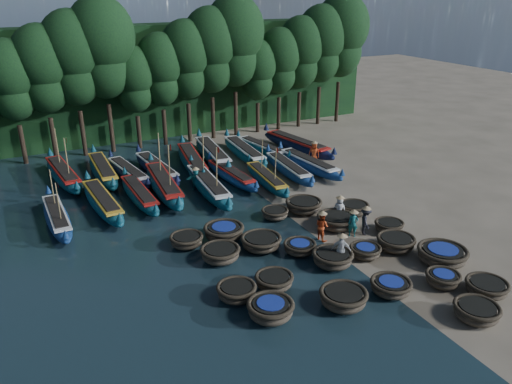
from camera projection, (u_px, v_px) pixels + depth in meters
name	position (u px, v px, depth m)	size (l,w,h in m)	color
ground	(306.00, 230.00, 28.92)	(120.00, 120.00, 0.00)	gray
foliage_wall	(174.00, 80.00, 46.41)	(40.00, 3.00, 10.00)	black
coracle_3	(477.00, 311.00, 20.98)	(2.25, 2.25, 0.71)	brown
coracle_4	(487.00, 287.00, 22.74)	(1.96, 1.96, 0.65)	brown
coracle_5	(271.00, 309.00, 21.02)	(2.34, 2.34, 0.81)	brown
coracle_6	(343.00, 298.00, 21.82)	(2.45, 2.45, 0.80)	brown
coracle_7	(391.00, 286.00, 22.76)	(1.92, 1.92, 0.68)	brown
coracle_8	(443.00, 278.00, 23.37)	(1.67, 1.67, 0.67)	brown
coracle_9	(442.00, 255.00, 25.28)	(2.99, 2.99, 0.83)	brown
coracle_10	(236.00, 291.00, 22.35)	(2.00, 2.00, 0.72)	brown
coracle_11	(274.00, 281.00, 23.17)	(2.18, 2.18, 0.70)	brown
coracle_12	(333.00, 258.00, 25.00)	(2.32, 2.32, 0.79)	brown
coracle_13	(365.00, 251.00, 25.85)	(1.82, 1.82, 0.63)	brown
coracle_14	(396.00, 242.00, 26.57)	(2.49, 2.49, 0.76)	brown
coracle_15	(220.00, 253.00, 25.47)	(2.08, 2.08, 0.76)	brown
coracle_16	(261.00, 242.00, 26.64)	(2.20, 2.20, 0.74)	brown
coracle_17	(300.00, 247.00, 26.23)	(1.86, 1.86, 0.64)	brown
coracle_18	(336.00, 221.00, 28.95)	(2.43, 2.43, 0.81)	brown
coracle_19	(389.00, 226.00, 28.50)	(1.70, 1.70, 0.66)	brown
coracle_20	(187.00, 240.00, 26.90)	(2.06, 2.06, 0.68)	brown
coracle_21	(224.00, 232.00, 27.65)	(2.28, 2.28, 0.82)	brown
coracle_22	(275.00, 213.00, 30.16)	(1.91, 1.91, 0.63)	brown
coracle_23	(304.00, 205.00, 31.04)	(2.61, 2.61, 0.78)	brown
coracle_24	(354.00, 208.00, 30.67)	(2.18, 2.18, 0.75)	brown
long_boat_0	(57.00, 217.00, 29.33)	(1.47, 7.37, 3.13)	navy
long_boat_1	(103.00, 202.00, 31.30)	(1.95, 8.23, 1.45)	#114F60
long_boat_2	(139.00, 194.00, 32.51)	(1.50, 7.59, 1.34)	#114F60
long_boat_3	(164.00, 185.00, 33.82)	(2.30, 9.14, 3.90)	#114F60
long_boat_4	(208.00, 185.00, 33.74)	(2.16, 8.80, 3.75)	#114F60
long_boat_5	(231.00, 175.00, 35.91)	(1.84, 7.40, 1.31)	navy
long_boat_6	(266.00, 179.00, 35.18)	(1.94, 7.31, 3.12)	#114F60
long_boat_7	(288.00, 168.00, 37.10)	(1.94, 7.83, 1.38)	navy
long_boat_8	(309.00, 164.00, 37.98)	(2.10, 8.03, 1.42)	navy
long_boat_9	(63.00, 174.00, 35.82)	(2.33, 8.55, 3.65)	#114F60
long_boat_10	(103.00, 170.00, 36.62)	(1.60, 8.45, 1.49)	#114F60
long_boat_11	(128.00, 172.00, 36.39)	(2.35, 7.49, 1.33)	#101B3B
long_boat_12	(157.00, 168.00, 37.00)	(2.12, 8.23, 1.45)	#101B3B
long_boat_13	(192.00, 161.00, 38.56)	(2.83, 8.70, 1.55)	#114F60
long_boat_14	(212.00, 153.00, 40.14)	(2.58, 9.06, 1.60)	#114F60
long_boat_15	(244.00, 152.00, 40.61)	(2.08, 8.72, 1.54)	#114F60
long_boat_16	(262.00, 148.00, 41.79)	(2.51, 7.37, 1.31)	#114F60
long_boat_17	(297.00, 145.00, 42.31)	(3.08, 9.10, 1.62)	#101B3B
fisherman_0	(340.00, 208.00, 29.70)	(0.84, 0.91, 1.75)	silver
fisherman_1	(353.00, 222.00, 27.87)	(0.67, 0.62, 1.73)	#176161
fisherman_2	(322.00, 225.00, 27.46)	(0.74, 0.89, 1.85)	#C4421A
fisherman_3	(366.00, 220.00, 28.08)	(1.01, 1.22, 1.85)	black
fisherman_4	(341.00, 249.00, 24.97)	(1.00, 0.96, 1.88)	silver
fisherman_5	(196.00, 178.00, 34.37)	(1.49, 0.74, 1.74)	#176161
fisherman_6	(314.00, 152.00, 39.31)	(1.02, 1.01, 1.98)	#C4421A
tree_1	(11.00, 79.00, 37.19)	(4.09, 4.09, 9.65)	black
tree_2	(42.00, 68.00, 37.89)	(4.51, 4.51, 10.63)	black
tree_3	(73.00, 57.00, 38.59)	(4.92, 4.92, 11.60)	black
tree_4	(102.00, 46.00, 39.29)	(5.34, 5.34, 12.58)	black
tree_5	(134.00, 79.00, 41.28)	(3.68, 3.68, 8.68)	black
tree_6	(160.00, 69.00, 41.98)	(4.09, 4.09, 9.65)	black
tree_7	(186.00, 59.00, 42.67)	(4.51, 4.51, 10.63)	black
tree_8	(211.00, 49.00, 43.37)	(4.92, 4.92, 11.60)	black
tree_9	(235.00, 40.00, 44.07)	(5.34, 5.34, 12.58)	black
tree_10	(258.00, 69.00, 46.06)	(3.68, 3.68, 8.68)	black
tree_11	(280.00, 60.00, 46.76)	(4.09, 4.09, 9.65)	black
tree_12	(301.00, 51.00, 47.45)	(4.51, 4.51, 10.63)	black
tree_13	(321.00, 43.00, 48.15)	(4.92, 4.92, 11.60)	black
tree_14	(341.00, 35.00, 48.85)	(5.34, 5.34, 12.58)	black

